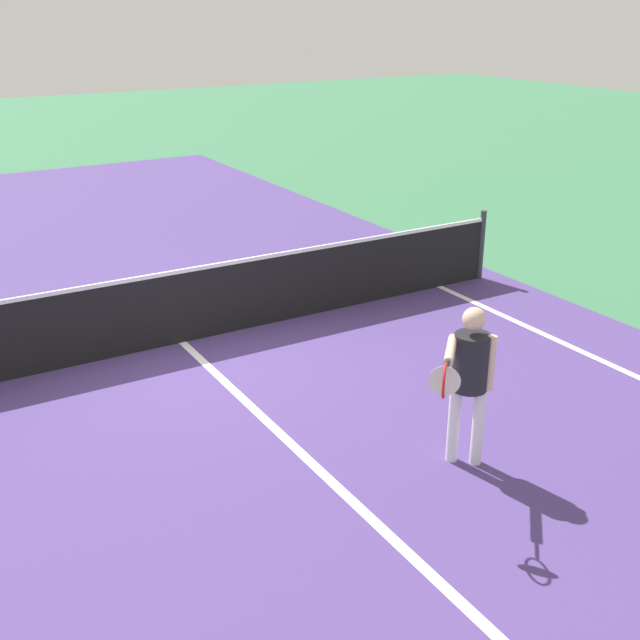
% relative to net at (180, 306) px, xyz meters
% --- Properties ---
extents(ground_plane, '(60.00, 60.00, 0.00)m').
position_rel_net_xyz_m(ground_plane, '(0.00, 0.00, -0.49)').
color(ground_plane, '#38724C').
extents(court_surface_inbounds, '(10.62, 24.40, 0.00)m').
position_rel_net_xyz_m(court_surface_inbounds, '(0.00, 0.00, -0.49)').
color(court_surface_inbounds, '#4C387A').
rests_on(court_surface_inbounds, ground_plane).
extents(line_center_service, '(0.10, 6.40, 0.01)m').
position_rel_net_xyz_m(line_center_service, '(0.00, -3.20, -0.49)').
color(line_center_service, white).
rests_on(line_center_service, ground_plane).
extents(net, '(9.87, 0.09, 1.07)m').
position_rel_net_xyz_m(net, '(0.00, 0.00, 0.00)').
color(net, '#33383D').
rests_on(net, ground_plane).
extents(player_near, '(0.99, 0.77, 1.54)m').
position_rel_net_xyz_m(player_near, '(1.21, -3.96, 0.45)').
color(player_near, white).
rests_on(player_near, ground_plane).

